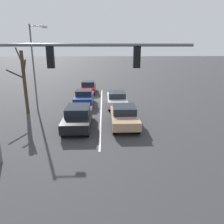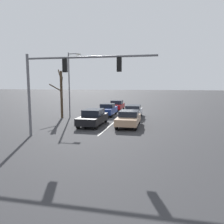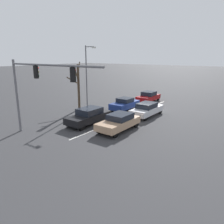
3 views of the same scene
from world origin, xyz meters
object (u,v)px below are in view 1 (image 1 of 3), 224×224
(bare_tree_near, at_px, (24,80))
(car_tan_leftlane_front, at_px, (124,116))
(traffic_signal_gantry, at_px, (50,73))
(car_navy_midlane_second, at_px, (84,97))
(car_black_midlane_front, at_px, (78,117))
(street_lamp_right_shoulder, at_px, (35,63))
(car_silver_leftlane_second, at_px, (117,99))
(car_maroon_midlane_third, at_px, (88,87))

(bare_tree_near, bearing_deg, car_tan_leftlane_front, 157.33)
(car_tan_leftlane_front, height_order, traffic_signal_gantry, traffic_signal_gantry)
(car_tan_leftlane_front, xyz_separation_m, car_navy_midlane_second, (3.53, -6.36, 0.00))
(car_black_midlane_front, xyz_separation_m, car_tan_leftlane_front, (-3.42, -0.16, -0.01))
(car_tan_leftlane_front, xyz_separation_m, street_lamp_right_shoulder, (7.50, -4.21, 3.56))
(car_silver_leftlane_second, relative_size, traffic_signal_gantry, 0.49)
(car_tan_leftlane_front, distance_m, bare_tree_near, 9.33)
(car_tan_leftlane_front, distance_m, car_maroon_midlane_third, 12.98)
(car_tan_leftlane_front, height_order, car_navy_midlane_second, car_navy_midlane_second)
(car_black_midlane_front, distance_m, bare_tree_near, 6.53)
(traffic_signal_gantry, bearing_deg, bare_tree_near, -63.30)
(car_silver_leftlane_second, relative_size, street_lamp_right_shoulder, 0.62)
(car_tan_leftlane_front, relative_size, traffic_signal_gantry, 0.47)
(car_tan_leftlane_front, relative_size, car_silver_leftlane_second, 0.96)
(car_maroon_midlane_third, xyz_separation_m, street_lamp_right_shoulder, (3.99, 8.28, 3.58))
(car_tan_leftlane_front, distance_m, car_silver_leftlane_second, 5.70)
(car_navy_midlane_second, height_order, bare_tree_near, bare_tree_near)
(bare_tree_near, bearing_deg, car_navy_midlane_second, -149.38)
(car_tan_leftlane_front, bearing_deg, street_lamp_right_shoulder, -29.31)
(car_tan_leftlane_front, xyz_separation_m, bare_tree_near, (8.37, -3.50, 2.20))
(traffic_signal_gantry, bearing_deg, car_tan_leftlane_front, -126.79)
(bare_tree_near, bearing_deg, car_maroon_midlane_third, -118.39)
(car_silver_leftlane_second, distance_m, street_lamp_right_shoulder, 8.24)
(car_silver_leftlane_second, xyz_separation_m, traffic_signal_gantry, (3.73, 10.98, 3.79))
(traffic_signal_gantry, bearing_deg, car_maroon_midlane_third, -91.44)
(car_maroon_midlane_third, bearing_deg, bare_tree_near, 61.61)
(car_navy_midlane_second, bearing_deg, traffic_signal_gantry, 87.89)
(car_tan_leftlane_front, relative_size, car_navy_midlane_second, 1.08)
(car_silver_leftlane_second, bearing_deg, street_lamp_right_shoulder, 11.54)
(bare_tree_near, bearing_deg, street_lamp_right_shoulder, -140.76)
(car_navy_midlane_second, bearing_deg, car_tan_leftlane_front, 118.99)
(car_black_midlane_front, relative_size, traffic_signal_gantry, 0.50)
(car_black_midlane_front, relative_size, car_silver_leftlane_second, 1.02)
(car_navy_midlane_second, xyz_separation_m, bare_tree_near, (4.84, 2.87, 2.20))
(car_maroon_midlane_third, relative_size, street_lamp_right_shoulder, 0.57)
(car_black_midlane_front, bearing_deg, car_tan_leftlane_front, -177.35)
(car_navy_midlane_second, bearing_deg, car_silver_leftlane_second, 168.57)
(car_maroon_midlane_third, bearing_deg, car_navy_midlane_second, 89.84)
(traffic_signal_gantry, distance_m, street_lamp_right_shoulder, 10.14)
(traffic_signal_gantry, height_order, bare_tree_near, traffic_signal_gantry)
(car_tan_leftlane_front, height_order, car_maroon_midlane_third, car_maroon_midlane_third)
(car_black_midlane_front, relative_size, car_tan_leftlane_front, 1.06)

